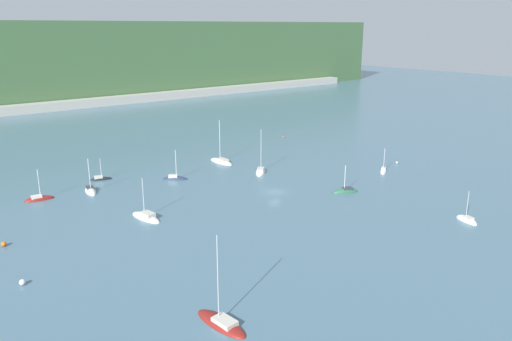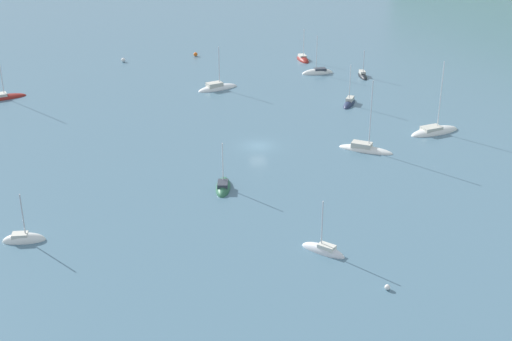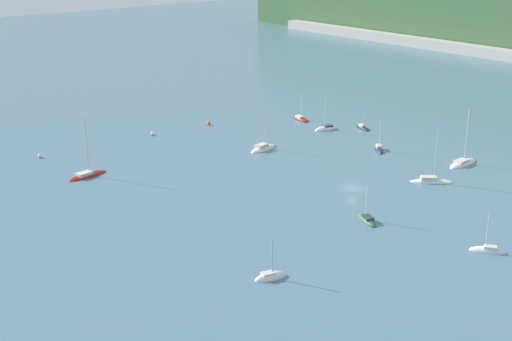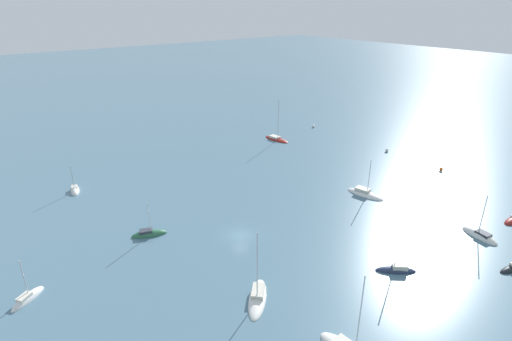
# 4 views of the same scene
# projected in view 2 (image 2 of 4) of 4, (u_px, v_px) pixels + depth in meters

# --- Properties ---
(ground_plane) EXTENTS (600.00, 600.00, 0.00)m
(ground_plane) POSITION_uv_depth(u_px,v_px,m) (258.00, 146.00, 105.75)
(ground_plane) COLOR slate
(sailboat_0) EXTENTS (3.07, 6.56, 8.57)m
(sailboat_0) POSITION_uv_depth(u_px,v_px,m) (318.00, 73.00, 140.86)
(sailboat_0) COLOR white
(sailboat_0) RESTS_ON ground_plane
(sailboat_1) EXTENTS (5.49, 5.06, 7.79)m
(sailboat_1) POSITION_uv_depth(u_px,v_px,m) (349.00, 103.00, 123.48)
(sailboat_1) COLOR #232D4C
(sailboat_1) RESTS_ON ground_plane
(sailboat_2) EXTENTS (6.10, 2.81, 7.41)m
(sailboat_2) POSITION_uv_depth(u_px,v_px,m) (303.00, 60.00, 150.17)
(sailboat_2) COLOR maroon
(sailboat_2) RESTS_ON ground_plane
(sailboat_3) EXTENTS (2.85, 5.03, 6.74)m
(sailboat_3) POSITION_uv_depth(u_px,v_px,m) (24.00, 240.00, 79.64)
(sailboat_3) COLOR white
(sailboat_3) RESTS_ON ground_plane
(sailboat_4) EXTENTS (7.25, 7.34, 11.25)m
(sailboat_4) POSITION_uv_depth(u_px,v_px,m) (365.00, 149.00, 104.13)
(sailboat_4) COLOR white
(sailboat_4) RESTS_ON ground_plane
(sailboat_5) EXTENTS (6.11, 3.97, 7.02)m
(sailboat_5) POSITION_uv_depth(u_px,v_px,m) (223.00, 188.00, 92.28)
(sailboat_5) COLOR #2D6647
(sailboat_5) RESTS_ON ground_plane
(sailboat_6) EXTENTS (3.75, 8.19, 8.69)m
(sailboat_6) POSITION_uv_depth(u_px,v_px,m) (217.00, 88.00, 131.51)
(sailboat_6) COLOR white
(sailboat_6) RESTS_ON ground_plane
(sailboat_7) EXTENTS (3.22, 8.72, 12.20)m
(sailboat_7) POSITION_uv_depth(u_px,v_px,m) (434.00, 132.00, 110.81)
(sailboat_7) COLOR white
(sailboat_7) RESTS_ON ground_plane
(sailboat_8) EXTENTS (5.15, 4.19, 6.85)m
(sailboat_8) POSITION_uv_depth(u_px,v_px,m) (323.00, 251.00, 77.46)
(sailboat_8) COLOR silver
(sailboat_8) RESTS_ON ground_plane
(sailboat_9) EXTENTS (3.58, 8.65, 12.24)m
(sailboat_9) POSITION_uv_depth(u_px,v_px,m) (2.00, 98.00, 126.33)
(sailboat_9) COLOR maroon
(sailboat_9) RESTS_ON ground_plane
(sailboat_10) EXTENTS (5.48, 2.89, 5.88)m
(sailboat_10) POSITION_uv_depth(u_px,v_px,m) (362.00, 76.00, 138.95)
(sailboat_10) COLOR black
(sailboat_10) RESTS_ON ground_plane
(mooring_buoy_0) EXTENTS (0.87, 0.87, 0.87)m
(mooring_buoy_0) POSITION_uv_depth(u_px,v_px,m) (123.00, 60.00, 148.54)
(mooring_buoy_0) COLOR white
(mooring_buoy_0) RESTS_ON ground_plane
(mooring_buoy_1) EXTENTS (0.57, 0.57, 0.57)m
(mooring_buoy_1) POSITION_uv_depth(u_px,v_px,m) (387.00, 287.00, 70.60)
(mooring_buoy_1) COLOR white
(mooring_buoy_1) RESTS_ON ground_plane
(mooring_buoy_4) EXTENTS (0.86, 0.86, 0.86)m
(mooring_buoy_4) POSITION_uv_depth(u_px,v_px,m) (196.00, 54.00, 152.82)
(mooring_buoy_4) COLOR orange
(mooring_buoy_4) RESTS_ON ground_plane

